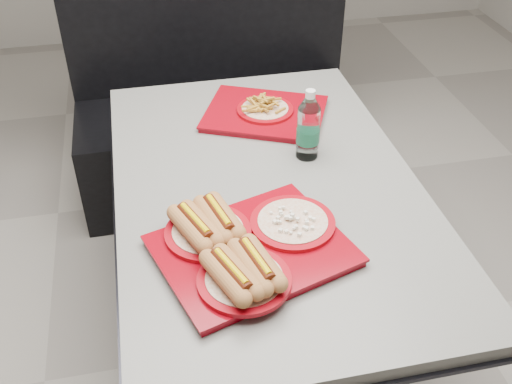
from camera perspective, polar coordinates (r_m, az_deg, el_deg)
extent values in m
plane|color=gray|center=(2.32, 0.87, -14.22)|extent=(6.00, 6.00, 0.00)
cylinder|color=black|center=(2.30, 0.88, -13.83)|extent=(0.52, 0.52, 0.05)
cylinder|color=black|center=(2.03, 0.97, -7.55)|extent=(0.11, 0.11, 0.66)
cube|color=black|center=(1.82, 1.08, -0.29)|extent=(0.92, 1.42, 0.01)
cube|color=slate|center=(1.80, 1.09, 0.34)|extent=(0.90, 1.40, 0.04)
cube|color=black|center=(2.92, -3.50, 4.23)|extent=(1.30, 0.55, 0.45)
cube|color=black|center=(2.87, -4.74, 16.50)|extent=(1.30, 0.10, 1.10)
cube|color=maroon|center=(1.55, -0.34, -5.76)|extent=(0.54, 0.48, 0.02)
cube|color=maroon|center=(1.54, -0.35, -5.40)|extent=(0.56, 0.49, 0.01)
cylinder|color=maroon|center=(1.44, -1.12, -8.39)|extent=(0.23, 0.23, 0.01)
cylinder|color=silver|center=(1.44, -1.13, -8.21)|extent=(0.19, 0.19, 0.01)
cylinder|color=maroon|center=(1.57, -4.60, -3.85)|extent=(0.23, 0.23, 0.01)
cylinder|color=silver|center=(1.57, -4.61, -3.67)|extent=(0.19, 0.19, 0.01)
cylinder|color=maroon|center=(1.60, 3.51, -2.94)|extent=(0.23, 0.23, 0.01)
cylinder|color=silver|center=(1.60, 3.52, -2.76)|extent=(0.19, 0.19, 0.01)
cube|color=maroon|center=(2.12, 0.87, 7.37)|extent=(0.49, 0.44, 0.02)
cube|color=maroon|center=(2.11, 0.87, 7.64)|extent=(0.50, 0.46, 0.01)
cylinder|color=maroon|center=(2.11, 0.87, 7.85)|extent=(0.20, 0.20, 0.01)
cylinder|color=silver|center=(2.10, 0.87, 7.98)|extent=(0.16, 0.16, 0.00)
cylinder|color=silver|center=(1.87, 4.97, 5.63)|extent=(0.07, 0.07, 0.17)
cylinder|color=#16583A|center=(1.88, 4.96, 5.41)|extent=(0.07, 0.07, 0.05)
cone|color=silver|center=(1.82, 5.15, 8.42)|extent=(0.07, 0.07, 0.04)
cylinder|color=silver|center=(1.81, 5.20, 9.28)|extent=(0.03, 0.03, 0.02)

